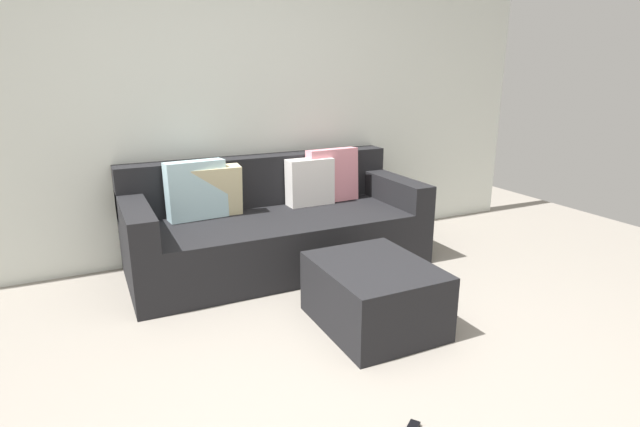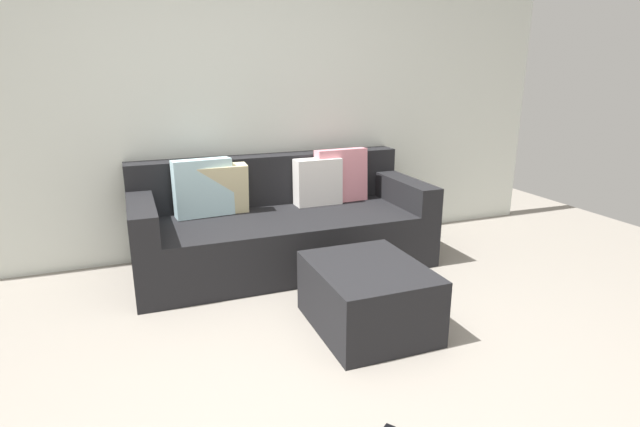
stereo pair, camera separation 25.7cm
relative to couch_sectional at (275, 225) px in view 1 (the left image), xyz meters
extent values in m
plane|color=gray|center=(-0.29, -1.80, -0.32)|extent=(7.64, 7.64, 0.00)
cube|color=silver|center=(-0.29, 0.46, 1.02)|extent=(5.88, 0.10, 2.68)
cube|color=black|center=(0.00, -0.07, -0.11)|extent=(2.23, 0.95, 0.41)
cube|color=black|center=(0.00, 0.31, 0.30)|extent=(2.23, 0.20, 0.40)
cube|color=black|center=(-1.02, -0.07, 0.20)|extent=(0.18, 0.95, 0.21)
cube|color=black|center=(1.03, -0.07, 0.20)|extent=(0.18, 0.95, 0.21)
cube|color=silver|center=(-0.56, 0.12, 0.31)|extent=(0.44, 0.20, 0.44)
cube|color=beige|center=(-0.42, 0.13, 0.29)|extent=(0.38, 0.17, 0.39)
cube|color=pink|center=(0.57, 0.14, 0.32)|extent=(0.45, 0.16, 0.44)
cube|color=white|center=(0.36, 0.12, 0.29)|extent=(0.38, 0.17, 0.38)
cube|color=black|center=(0.17, -1.19, -0.12)|extent=(0.62, 0.76, 0.39)
camera|label=1|loc=(-1.30, -3.51, 1.18)|focal=28.10mm
camera|label=2|loc=(-1.07, -3.61, 1.18)|focal=28.10mm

